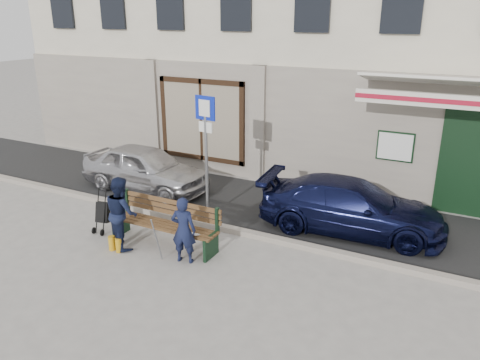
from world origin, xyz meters
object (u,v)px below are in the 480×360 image
Objects in this scene: man at (184,230)px; stroller at (102,213)px; car_silver at (145,168)px; parking_sign at (206,138)px; bench at (162,224)px; car_navy at (351,206)px; woman at (122,212)px.

stroller is (-2.30, 0.29, -0.23)m from man.
parking_sign reaches higher than car_silver.
bench is at bearing -86.77° from parking_sign.
parking_sign is at bearing 99.64° from car_navy.
parking_sign is 1.18× the size of bench.
man is (0.80, -0.38, 0.20)m from bench.
man is 1.45m from woman.
bench is 0.90m from man.
man is (0.67, -1.96, -1.26)m from parking_sign.
parking_sign is at bearing -83.81° from man.
parking_sign is at bearing -107.65° from car_silver.
car_silver reaches higher than stroller.
woman is (-1.45, -0.04, 0.09)m from man.
woman reaches higher than man.
stroller is (-1.63, -1.67, -1.49)m from parking_sign.
car_silver is 0.90× the size of car_navy.
car_navy is at bearing 22.43° from parking_sign.
woman reaches higher than bench.
car_navy is at bearing -88.95° from car_silver.
parking_sign is (2.43, -0.82, 1.31)m from car_silver.
parking_sign reaches higher than woman.
stroller is at bearing -126.52° from parking_sign.
car_silver is 4.17m from man.
bench is 1.62× the size of woman.
stroller is at bearing 11.04° from woman.
man is at bearing -130.89° from car_silver.
stroller is (-0.85, 0.33, -0.31)m from woman.
bench is 1.51m from stroller.
car_navy is 4.04m from bench.
man reaches higher than stroller.
car_navy is at bearing 36.50° from bench.
car_navy is 2.66× the size of woman.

